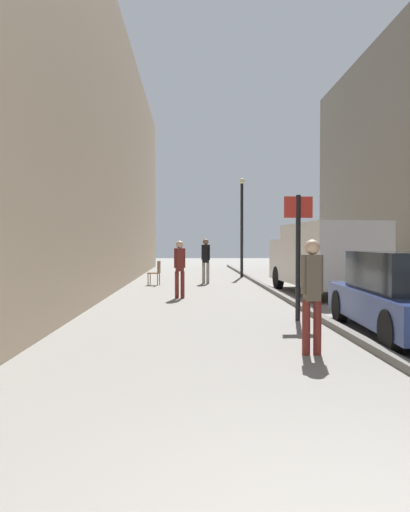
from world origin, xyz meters
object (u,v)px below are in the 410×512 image
object	(u,v)px
delivery_van	(323,256)
street_sign_post	(298,246)
pedestrian_main_foreground	(180,265)
pedestrian_mid_block	(206,258)
lamp_post	(242,221)
parked_car	(409,294)
cafe_chair_near_window	(156,271)
pedestrian_far_crossing	(312,288)

from	to	relation	value
delivery_van	street_sign_post	size ratio (longest dim) A/B	2.16
pedestrian_main_foreground	delivery_van	distance (m)	4.64
pedestrian_mid_block	lamp_post	size ratio (longest dim) A/B	0.38
parked_car	lamp_post	xyz separation A→B (m)	(-1.32, 14.62, 2.01)
pedestrian_mid_block	cafe_chair_near_window	world-z (taller)	pedestrian_mid_block
parked_car	street_sign_post	world-z (taller)	street_sign_post
pedestrian_far_crossing	cafe_chair_near_window	xyz separation A→B (m)	(-3.07, 11.68, -0.41)
pedestrian_main_foreground	street_sign_post	world-z (taller)	street_sign_post
lamp_post	street_sign_post	bearing A→B (deg)	-91.09
pedestrian_main_foreground	cafe_chair_near_window	size ratio (longest dim) A/B	1.79
pedestrian_main_foreground	parked_car	distance (m)	7.07
pedestrian_main_foreground	pedestrian_far_crossing	size ratio (longest dim) A/B	1.02
street_sign_post	lamp_post	distance (m)	13.06
street_sign_post	lamp_post	bearing A→B (deg)	-94.63
parked_car	cafe_chair_near_window	bearing A→B (deg)	119.77
pedestrian_far_crossing	lamp_post	distance (m)	16.15
parked_car	lamp_post	size ratio (longest dim) A/B	0.90
pedestrian_mid_block	pedestrian_far_crossing	world-z (taller)	pedestrian_mid_block
pedestrian_mid_block	parked_car	size ratio (longest dim) A/B	0.42
cafe_chair_near_window	parked_car	bearing A→B (deg)	-145.50
pedestrian_far_crossing	delivery_van	bearing A→B (deg)	68.42
lamp_post	cafe_chair_near_window	xyz separation A→B (m)	(-3.81, -4.35, -2.18)
pedestrian_main_foreground	street_sign_post	xyz separation A→B (m)	(2.54, -4.13, 0.57)
pedestrian_main_foreground	cafe_chair_near_window	bearing A→B (deg)	91.12
pedestrian_far_crossing	cafe_chair_near_window	distance (m)	12.08
pedestrian_far_crossing	delivery_van	xyz separation A→B (m)	(2.47, 8.19, 0.25)
pedestrian_main_foreground	pedestrian_far_crossing	distance (m)	7.45
pedestrian_mid_block	street_sign_post	size ratio (longest dim) A/B	0.69
pedestrian_mid_block	parked_car	world-z (taller)	pedestrian_mid_block
delivery_van	lamp_post	world-z (taller)	lamp_post
pedestrian_main_foreground	delivery_van	bearing A→B (deg)	1.22
delivery_van	cafe_chair_near_window	bearing A→B (deg)	143.65
street_sign_post	lamp_post	world-z (taller)	lamp_post
pedestrian_far_crossing	delivery_van	world-z (taller)	delivery_van
pedestrian_mid_block	lamp_post	xyz separation A→B (m)	(1.86, 3.70, 1.68)
pedestrian_main_foreground	lamp_post	world-z (taller)	lamp_post
pedestrian_main_foreground	lamp_post	size ratio (longest dim) A/B	0.35
pedestrian_main_foreground	street_sign_post	size ratio (longest dim) A/B	0.65
street_sign_post	lamp_post	size ratio (longest dim) A/B	0.55
pedestrian_far_crossing	pedestrian_mid_block	bearing A→B (deg)	90.40
pedestrian_far_crossing	cafe_chair_near_window	size ratio (longest dim) A/B	1.76
pedestrian_mid_block	street_sign_post	world-z (taller)	street_sign_post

